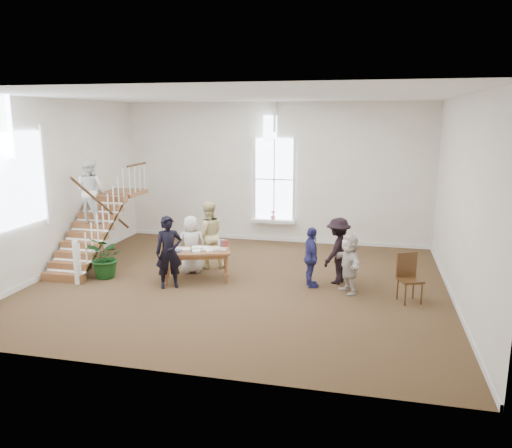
% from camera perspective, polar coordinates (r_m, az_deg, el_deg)
% --- Properties ---
extents(ground, '(10.00, 10.00, 0.00)m').
position_cam_1_polar(ground, '(12.42, -1.92, -6.79)').
color(ground, '#422E1A').
rests_on(ground, ground).
extents(room_shell, '(10.49, 10.00, 10.00)m').
position_cam_1_polar(room_shell, '(16.43, 2.02, -0.61)').
color(room_shell, beige).
rests_on(room_shell, ground).
extents(staircase, '(1.10, 4.10, 2.92)m').
position_cam_1_polar(staircase, '(14.37, -18.15, 1.89)').
color(staircase, brown).
rests_on(staircase, ground).
extents(library_table, '(1.85, 1.31, 0.85)m').
position_cam_1_polar(library_table, '(12.53, -6.75, -3.32)').
color(library_table, brown).
rests_on(library_table, ground).
extents(police_officer, '(0.76, 0.66, 1.75)m').
position_cam_1_polar(police_officer, '(12.07, -9.92, -3.20)').
color(police_officer, black).
rests_on(police_officer, ground).
extents(elderly_woman, '(0.87, 0.74, 1.52)m').
position_cam_1_polar(elderly_woman, '(13.18, -7.40, -2.32)').
color(elderly_woman, silver).
rests_on(elderly_woman, ground).
extents(person_yellow, '(1.12, 1.04, 1.83)m').
position_cam_1_polar(person_yellow, '(13.50, -5.49, -1.24)').
color(person_yellow, '#D8C987').
rests_on(person_yellow, ground).
extents(woman_cluster_a, '(0.63, 0.93, 1.47)m').
position_cam_1_polar(woman_cluster_a, '(12.04, 6.33, -3.81)').
color(woman_cluster_a, navy).
rests_on(woman_cluster_a, ground).
extents(woman_cluster_b, '(1.00, 1.22, 1.64)m').
position_cam_1_polar(woman_cluster_b, '(12.40, 9.35, -3.02)').
color(woman_cluster_b, black).
rests_on(woman_cluster_b, ground).
extents(woman_cluster_c, '(0.98, 1.35, 1.41)m').
position_cam_1_polar(woman_cluster_c, '(11.79, 10.57, -4.45)').
color(woman_cluster_c, beige).
rests_on(woman_cluster_c, ground).
extents(floor_plant, '(1.23, 1.16, 1.09)m').
position_cam_1_polar(floor_plant, '(13.22, -16.74, -3.66)').
color(floor_plant, '#123A13').
rests_on(floor_plant, ground).
extents(side_chair, '(0.62, 0.62, 1.09)m').
position_cam_1_polar(side_chair, '(11.61, 17.03, -5.51)').
color(side_chair, '#36200E').
rests_on(side_chair, ground).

